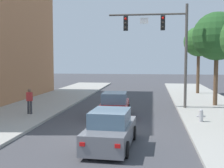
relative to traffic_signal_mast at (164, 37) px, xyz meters
name	(u,v)px	position (x,y,z in m)	size (l,w,h in m)	color
ground_plane	(107,134)	(-3.02, -7.77, -5.30)	(120.00, 120.00, 0.00)	#424247
traffic_signal_mast	(164,37)	(0.00, 0.00, 0.00)	(5.72, 0.38, 7.50)	#514C47
car_lead_red	(115,106)	(-3.18, -3.53, -4.58)	(1.99, 4.31, 1.60)	#B21E1E
car_following_grey	(111,130)	(-2.52, -10.01, -4.58)	(1.98, 4.31, 1.60)	slate
pedestrian_sidewalk_left_walker	(30,100)	(-8.70, -3.92, -4.24)	(0.36, 0.22, 1.64)	#333338
fire_hydrant	(201,115)	(1.96, -4.89, -4.79)	(0.48, 0.24, 0.72)	#B2B2B7
street_tree_second	(217,37)	(4.01, 1.55, 0.12)	(3.67, 3.67, 7.13)	brown
street_tree_third	(199,42)	(3.90, 9.88, 0.18)	(3.10, 3.10, 6.93)	brown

